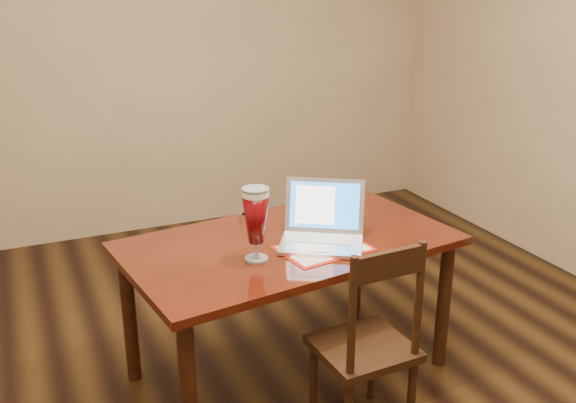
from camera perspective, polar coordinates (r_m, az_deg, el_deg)
name	(u,v)px	position (r m, az deg, el deg)	size (l,w,h in m)	color
dining_table	(289,254)	(2.94, 0.11, -4.67)	(1.58, 1.03, 1.01)	#4C150A
dining_chair	(368,345)	(2.68, 7.09, -12.57)	(0.39, 0.37, 0.88)	#321A0E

